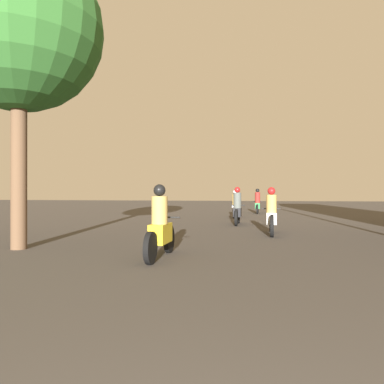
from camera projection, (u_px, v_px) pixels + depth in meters
The scene contains 6 objects.
motorcycle_yellow at pixel (160, 228), 7.49m from camera, with size 0.60×1.97×1.48m.
motorcycle_white at pixel (271, 215), 11.76m from camera, with size 0.60×2.15×1.49m.
motorcycle_black at pixel (237, 209), 15.35m from camera, with size 0.60×1.95×1.55m.
motorcycle_silver at pixel (235, 206), 19.82m from camera, with size 0.60×1.96×1.48m.
motorcycle_green at pixel (258, 203), 23.73m from camera, with size 0.60×2.03×1.58m.
street_tree at pixel (19, 29), 8.72m from camera, with size 3.89×3.89×7.12m.
Camera 1 is at (-0.09, -0.09, 1.32)m, focal length 35.00 mm.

